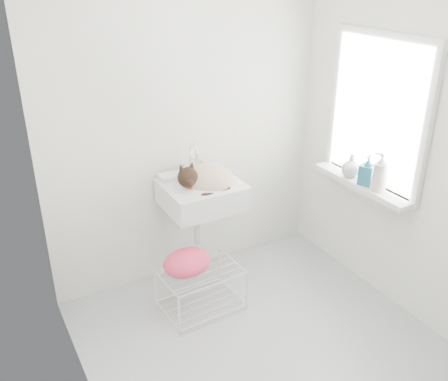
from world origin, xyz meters
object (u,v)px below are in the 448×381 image
sink (202,183)px  wire_rack (201,290)px  bottle_a (378,190)px  bottle_c (350,176)px  bottle_b (365,184)px  cat (204,179)px

sink → wire_rack: sink is taller
bottle_a → bottle_c: size_ratio=1.33×
bottle_b → bottle_c: bearing=90.0°
wire_rack → bottle_c: 1.38m
sink → bottle_c: (1.02, -0.42, 0.00)m
bottle_a → wire_rack: bearing=160.2°
cat → wire_rack: bearing=-114.1°
sink → bottle_b: size_ratio=2.51×
sink → cat: size_ratio=1.20×
sink → cat: bearing=-52.8°
sink → bottle_b: same height
bottle_a → bottle_b: (0.00, 0.12, 0.00)m
cat → bottle_c: size_ratio=2.62×
bottle_a → bottle_b: bottle_a is taller
cat → wire_rack: cat is taller
bottle_a → cat: bearing=145.6°
sink → bottle_b: bearing=-29.9°
bottle_c → bottle_a: bearing=-90.0°
bottle_a → bottle_c: bearing=90.0°
wire_rack → bottle_b: 1.41m
wire_rack → bottle_b: bearing=-14.5°
cat → bottle_a: bearing=-24.6°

